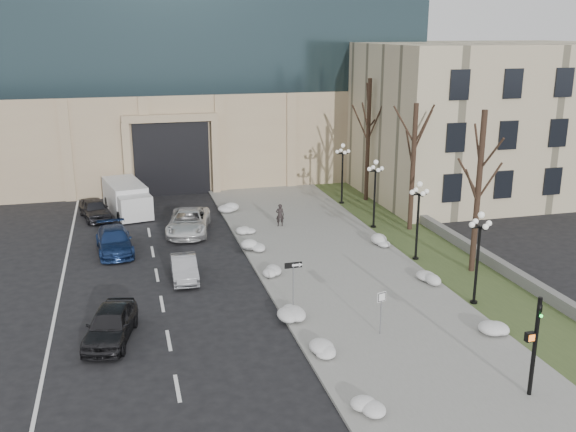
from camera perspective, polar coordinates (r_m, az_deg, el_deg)
name	(u,v)px	position (r m, az deg, el deg)	size (l,w,h in m)	color
ground	(358,392)	(24.90, 6.27, -15.31)	(160.00, 160.00, 0.00)	black
sidewalk	(329,258)	(37.87, 3.70, -3.77)	(9.00, 40.00, 0.12)	gray
curb	(255,265)	(36.77, -2.99, -4.37)	(0.30, 40.00, 0.14)	gray
grass_strip	(430,249)	(40.31, 12.51, -2.89)	(4.00, 40.00, 0.10)	#3B4C26
stone_wall	(444,232)	(42.80, 13.72, -1.43)	(0.50, 30.00, 0.70)	slate
classical_building	(488,117)	(56.74, 17.38, 8.42)	(22.00, 18.12, 12.00)	#BAAE8B
car_a	(110,324)	(29.10, -15.50, -9.26)	(1.79, 4.44, 1.51)	black
car_b	(184,268)	(35.14, -9.22, -4.59)	(1.33, 3.82, 1.26)	#9A9BA1
car_c	(114,241)	(40.19, -15.19, -2.13)	(2.03, 4.98, 1.45)	navy
car_d	(189,222)	(42.93, -8.83, -0.51)	(2.56, 5.55, 1.54)	white
car_e	(95,209)	(47.64, -16.80, 0.60)	(1.71, 4.25, 1.45)	#28282D
pedestrian	(280,215)	(43.51, -0.72, 0.09)	(0.57, 0.37, 1.56)	black
box_truck	(127,198)	(48.78, -14.12, 1.54)	(3.53, 7.02, 2.13)	silver
one_way_sign	(296,270)	(30.60, 0.74, -4.86)	(0.89, 0.24, 2.40)	slate
keep_sign	(381,304)	(28.37, 8.30, -7.75)	(0.44, 0.16, 2.09)	slate
traffic_signal	(534,349)	(25.09, 20.99, -10.97)	(0.67, 0.90, 3.97)	black
snow_clump_a	(362,411)	(23.35, 6.63, -16.80)	(1.10, 1.60, 0.36)	silver
snow_clump_b	(316,351)	(26.96, 2.50, -11.86)	(1.10, 1.60, 0.36)	silver
snow_clump_c	(293,314)	(30.08, 0.44, -8.72)	(1.10, 1.60, 0.36)	silver
snow_clump_d	(272,273)	(34.89, -1.45, -5.10)	(1.10, 1.60, 0.36)	silver
snow_clump_e	(253,249)	(38.74, -3.14, -2.92)	(1.10, 1.60, 0.36)	silver
snow_clump_f	(244,229)	(42.49, -3.95, -1.19)	(1.10, 1.60, 0.36)	silver
snow_clump_g	(228,211)	(46.97, -5.39, 0.48)	(1.10, 1.60, 0.36)	silver
snow_clump_h	(497,329)	(30.10, 18.07, -9.57)	(1.10, 1.60, 0.36)	silver
snow_clump_i	(436,279)	(35.01, 12.98, -5.46)	(1.10, 1.60, 0.36)	silver
snow_clump_j	(386,242)	(40.30, 8.68, -2.32)	(1.10, 1.60, 0.36)	silver
lamppost_a	(479,246)	(31.98, 16.59, -2.53)	(1.18, 1.18, 4.76)	black
lamppost_b	(418,210)	(37.41, 11.51, 0.52)	(1.18, 1.18, 4.76)	black
lamppost_c	(375,185)	(43.13, 7.74, 2.79)	(1.18, 1.18, 4.76)	black
lamppost_d	(342,165)	(49.05, 4.87, 4.50)	(1.18, 1.18, 4.76)	black
tree_near	(480,170)	(35.69, 16.69, 3.97)	(3.20, 3.20, 9.00)	black
tree_mid	(414,150)	(42.64, 11.13, 5.81)	(3.20, 3.20, 8.50)	black
tree_far	(369,123)	(49.76, 7.17, 8.20)	(3.20, 3.20, 9.50)	black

